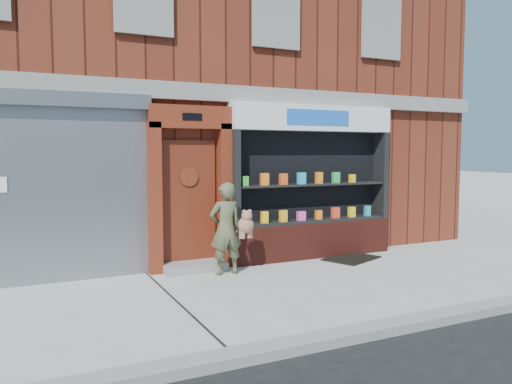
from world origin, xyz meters
TOP-DOWN VIEW (x-y plane):
  - ground at (0.00, 0.00)m, footprint 80.00×80.00m
  - curb at (0.00, -2.15)m, footprint 60.00×0.30m
  - building at (-0.00, 5.99)m, footprint 12.00×8.16m
  - shutter_bay at (-3.00, 1.93)m, footprint 3.10×0.30m
  - red_door_bay at (-0.75, 1.86)m, footprint 1.52×0.58m
  - pharmacy_bay at (1.75, 1.81)m, footprint 3.50×0.41m
  - woman at (-0.30, 1.23)m, footprint 0.75×0.45m
  - doormat at (2.35, 1.30)m, footprint 1.25×1.08m

SIDE VIEW (x-z plane):
  - ground at x=0.00m, z-range 0.00..0.00m
  - doormat at x=2.35m, z-range 0.00..0.03m
  - curb at x=0.00m, z-range 0.00..0.12m
  - woman at x=-0.30m, z-range 0.01..1.59m
  - pharmacy_bay at x=1.75m, z-range -0.13..2.87m
  - red_door_bay at x=-0.75m, z-range 0.01..2.91m
  - shutter_bay at x=-3.00m, z-range 0.20..3.24m
  - building at x=0.00m, z-range 0.00..8.00m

